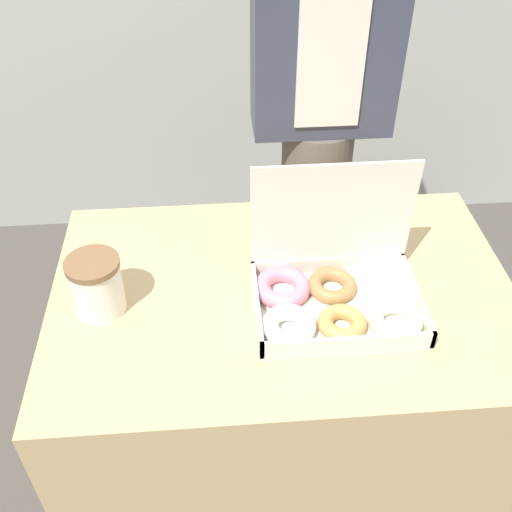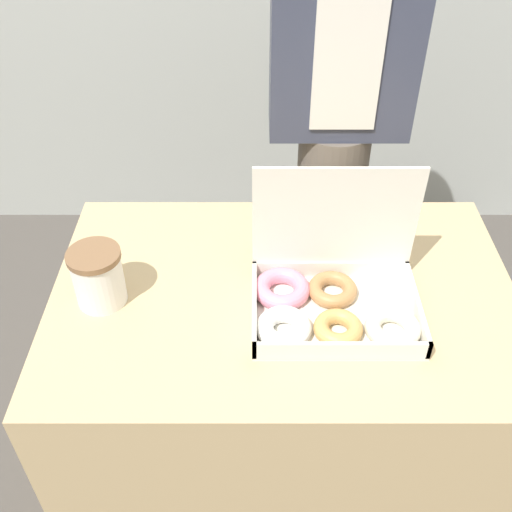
# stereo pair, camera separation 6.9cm
# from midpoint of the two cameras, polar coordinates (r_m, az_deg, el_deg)

# --- Properties ---
(ground_plane) EXTENTS (14.00, 14.00, 0.00)m
(ground_plane) POSITION_cam_midpoint_polar(r_m,az_deg,el_deg) (1.84, 3.08, -21.23)
(ground_plane) COLOR #4C4742
(table) EXTENTS (0.94, 0.62, 0.78)m
(table) POSITION_cam_midpoint_polar(r_m,az_deg,el_deg) (1.51, 3.61, -14.17)
(table) COLOR tan
(table) RESTS_ON ground_plane
(donut_box) EXTENTS (0.32, 0.23, 0.27)m
(donut_box) POSITION_cam_midpoint_polar(r_m,az_deg,el_deg) (1.15, 8.56, -3.90)
(donut_box) COLOR white
(donut_box) RESTS_ON table
(coffee_cup) EXTENTS (0.10, 0.10, 0.12)m
(coffee_cup) POSITION_cam_midpoint_polar(r_m,az_deg,el_deg) (1.18, -13.17, -1.97)
(coffee_cup) COLOR white
(coffee_cup) RESTS_ON table
(person_customer) EXTENTS (0.35, 0.20, 1.61)m
(person_customer) POSITION_cam_midpoint_polar(r_m,az_deg,el_deg) (1.59, 9.06, 12.96)
(person_customer) COLOR #665B51
(person_customer) RESTS_ON ground_plane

